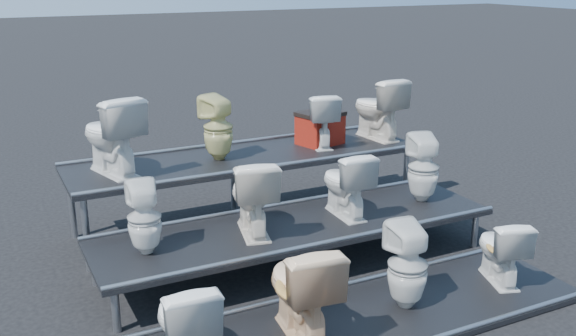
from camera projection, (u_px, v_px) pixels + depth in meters
name	position (u px, v px, depth m)	size (l,w,h in m)	color
ground	(297.00, 264.00, 6.75)	(80.00, 80.00, 0.00)	black
tier_front	(365.00, 319.00, 5.63)	(4.20, 1.20, 0.06)	black
tier_mid	(297.00, 244.00, 6.69)	(4.20, 1.20, 0.46)	black
tier_back	(248.00, 189.00, 7.74)	(4.20, 1.20, 0.86)	black
toilet_0	(184.00, 322.00, 4.82)	(0.42, 0.74, 0.75)	silver
toilet_1	(301.00, 288.00, 5.23)	(0.48, 0.84, 0.85)	#DEB58B
toilet_2	(408.00, 265.00, 5.69)	(0.36, 0.37, 0.80)	silver
toilet_3	(501.00, 249.00, 6.18)	(0.37, 0.65, 0.66)	silver
toilet_4	(144.00, 218.00, 5.85)	(0.31, 0.32, 0.69)	silver
toilet_5	(252.00, 195.00, 6.29)	(0.44, 0.76, 0.78)	silver
toilet_6	(345.00, 183.00, 6.76)	(0.40, 0.70, 0.71)	silver
toilet_7	(423.00, 168.00, 7.18)	(0.35, 0.35, 0.77)	silver
toilet_8	(111.00, 135.00, 6.82)	(0.48, 0.84, 0.86)	silver
toilet_9	(218.00, 128.00, 7.35)	(0.34, 0.35, 0.75)	#CFC983
toilet_10	(319.00, 120.00, 7.92)	(0.37, 0.66, 0.67)	silver
toilet_11	(377.00, 108.00, 8.27)	(0.45, 0.78, 0.80)	silver
red_crate	(320.00, 130.00, 8.06)	(0.50, 0.40, 0.36)	maroon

